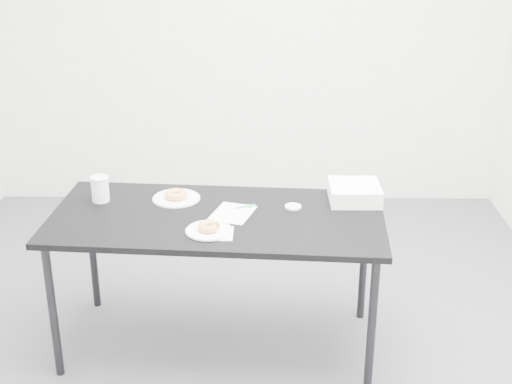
{
  "coord_description": "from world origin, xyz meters",
  "views": [
    {
      "loc": [
        0.15,
        -3.39,
        2.3
      ],
      "look_at": [
        0.11,
        0.02,
        0.88
      ],
      "focal_mm": 50.0,
      "sensor_mm": 36.0,
      "label": 1
    }
  ],
  "objects_px": {
    "bakery_box": "(354,192)",
    "plate_near": "(209,231)",
    "donut_far": "(176,194)",
    "plate_far": "(176,198)",
    "pen": "(246,206)",
    "table": "(217,226)",
    "scorecard": "(233,213)",
    "donut_near": "(209,227)",
    "coffee_cup": "(100,189)"
  },
  "relations": [
    {
      "from": "scorecard",
      "to": "table",
      "type": "bearing_deg",
      "value": -143.39
    },
    {
      "from": "donut_far",
      "to": "coffee_cup",
      "type": "relative_size",
      "value": 0.87
    },
    {
      "from": "pen",
      "to": "plate_far",
      "type": "distance_m",
      "value": 0.39
    },
    {
      "from": "pen",
      "to": "plate_near",
      "type": "relative_size",
      "value": 0.49
    },
    {
      "from": "table",
      "to": "donut_far",
      "type": "bearing_deg",
      "value": 142.0
    },
    {
      "from": "pen",
      "to": "donut_far",
      "type": "height_order",
      "value": "donut_far"
    },
    {
      "from": "plate_far",
      "to": "coffee_cup",
      "type": "distance_m",
      "value": 0.41
    },
    {
      "from": "pen",
      "to": "coffee_cup",
      "type": "bearing_deg",
      "value": 149.14
    },
    {
      "from": "plate_far",
      "to": "coffee_cup",
      "type": "relative_size",
      "value": 1.84
    },
    {
      "from": "scorecard",
      "to": "donut_far",
      "type": "xyz_separation_m",
      "value": [
        -0.31,
        0.18,
        0.03
      ]
    },
    {
      "from": "scorecard",
      "to": "pen",
      "type": "xyz_separation_m",
      "value": [
        0.07,
        0.08,
        0.0
      ]
    },
    {
      "from": "pen",
      "to": "plate_near",
      "type": "xyz_separation_m",
      "value": [
        -0.17,
        -0.29,
        0.0
      ]
    },
    {
      "from": "table",
      "to": "scorecard",
      "type": "xyz_separation_m",
      "value": [
        0.08,
        0.03,
        0.06
      ]
    },
    {
      "from": "scorecard",
      "to": "coffee_cup",
      "type": "distance_m",
      "value": 0.73
    },
    {
      "from": "plate_near",
      "to": "donut_far",
      "type": "height_order",
      "value": "donut_far"
    },
    {
      "from": "bakery_box",
      "to": "pen",
      "type": "bearing_deg",
      "value": -170.26
    },
    {
      "from": "table",
      "to": "plate_near",
      "type": "bearing_deg",
      "value": -93.78
    },
    {
      "from": "pen",
      "to": "bakery_box",
      "type": "bearing_deg",
      "value": -15.07
    },
    {
      "from": "plate_near",
      "to": "bakery_box",
      "type": "relative_size",
      "value": 0.86
    },
    {
      "from": "plate_near",
      "to": "plate_far",
      "type": "bearing_deg",
      "value": 117.16
    },
    {
      "from": "coffee_cup",
      "to": "scorecard",
      "type": "bearing_deg",
      "value": -12.13
    },
    {
      "from": "pen",
      "to": "donut_far",
      "type": "bearing_deg",
      "value": 139.01
    },
    {
      "from": "plate_near",
      "to": "donut_near",
      "type": "xyz_separation_m",
      "value": [
        0.0,
        0.0,
        0.02
      ]
    },
    {
      "from": "scorecard",
      "to": "plate_far",
      "type": "xyz_separation_m",
      "value": [
        -0.31,
        0.18,
        0.0
      ]
    },
    {
      "from": "scorecard",
      "to": "pen",
      "type": "bearing_deg",
      "value": 66.94
    },
    {
      "from": "scorecard",
      "to": "plate_near",
      "type": "distance_m",
      "value": 0.24
    },
    {
      "from": "scorecard",
      "to": "plate_far",
      "type": "height_order",
      "value": "plate_far"
    },
    {
      "from": "scorecard",
      "to": "donut_far",
      "type": "bearing_deg",
      "value": 167.52
    },
    {
      "from": "donut_near",
      "to": "plate_far",
      "type": "relative_size",
      "value": 0.42
    },
    {
      "from": "plate_near",
      "to": "donut_far",
      "type": "distance_m",
      "value": 0.45
    },
    {
      "from": "donut_far",
      "to": "coffee_cup",
      "type": "height_order",
      "value": "coffee_cup"
    },
    {
      "from": "donut_near",
      "to": "bakery_box",
      "type": "height_order",
      "value": "bakery_box"
    },
    {
      "from": "donut_near",
      "to": "donut_far",
      "type": "height_order",
      "value": "donut_far"
    },
    {
      "from": "donut_near",
      "to": "donut_far",
      "type": "distance_m",
      "value": 0.45
    },
    {
      "from": "pen",
      "to": "plate_far",
      "type": "xyz_separation_m",
      "value": [
        -0.38,
        0.11,
        -0.0
      ]
    },
    {
      "from": "coffee_cup",
      "to": "donut_far",
      "type": "bearing_deg",
      "value": 4.16
    },
    {
      "from": "scorecard",
      "to": "pen",
      "type": "distance_m",
      "value": 0.1
    },
    {
      "from": "scorecard",
      "to": "coffee_cup",
      "type": "xyz_separation_m",
      "value": [
        -0.71,
        0.15,
        0.07
      ]
    },
    {
      "from": "table",
      "to": "plate_near",
      "type": "relative_size",
      "value": 7.65
    },
    {
      "from": "plate_far",
      "to": "bakery_box",
      "type": "distance_m",
      "value": 0.96
    },
    {
      "from": "table",
      "to": "plate_far",
      "type": "distance_m",
      "value": 0.32
    },
    {
      "from": "plate_far",
      "to": "bakery_box",
      "type": "relative_size",
      "value": 0.96
    },
    {
      "from": "table",
      "to": "bakery_box",
      "type": "distance_m",
      "value": 0.76
    },
    {
      "from": "scorecard",
      "to": "bakery_box",
      "type": "bearing_deg",
      "value": 33.29
    },
    {
      "from": "pen",
      "to": "coffee_cup",
      "type": "distance_m",
      "value": 0.79
    },
    {
      "from": "donut_far",
      "to": "donut_near",
      "type": "bearing_deg",
      "value": -62.84
    },
    {
      "from": "pen",
      "to": "coffee_cup",
      "type": "relative_size",
      "value": 0.81
    },
    {
      "from": "scorecard",
      "to": "donut_far",
      "type": "height_order",
      "value": "donut_far"
    },
    {
      "from": "bakery_box",
      "to": "plate_near",
      "type": "bearing_deg",
      "value": -152.5
    },
    {
      "from": "pen",
      "to": "table",
      "type": "bearing_deg",
      "value": -169.89
    }
  ]
}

